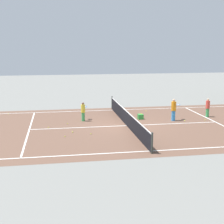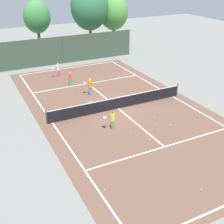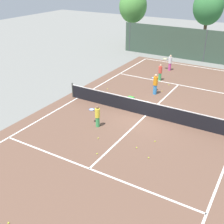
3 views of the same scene
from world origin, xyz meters
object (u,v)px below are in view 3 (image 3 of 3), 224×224
Objects in this scene: player_1 at (160,72)px; tennis_ball_12 at (98,138)px; tennis_ball_8 at (97,154)px; tennis_ball_3 at (149,158)px; ball_crate at (131,99)px; player_2 at (155,84)px; tennis_ball_2 at (8,223)px; player_0 at (170,62)px; tennis_ball_0 at (169,85)px; tennis_ball_4 at (107,89)px; player_3 at (97,116)px; tennis_ball_7 at (162,91)px; tennis_ball_11 at (137,148)px; tennis_ball_6 at (155,141)px.

tennis_ball_12 is (0.63, -10.54, -0.68)m from player_1.
tennis_ball_8 is 1.00× the size of tennis_ball_12.
tennis_ball_3 is at bearing -70.56° from player_1.
ball_crate is 6.47× the size of tennis_ball_12.
player_2 is 14.26m from tennis_ball_2.
player_0 is at bearing 96.40° from tennis_ball_8.
tennis_ball_0 is at bearing -32.16° from player_1.
tennis_ball_0 is 1.00× the size of tennis_ball_4.
player_1 is 1.03× the size of player_3.
player_3 reaches higher than tennis_ball_8.
tennis_ball_3 is at bearing -73.57° from player_0.
tennis_ball_7 is at bearing 24.24° from tennis_ball_4.
tennis_ball_0 is 11.13m from tennis_ball_8.
ball_crate is at bearing -112.69° from player_2.
tennis_ball_2 is 1.00× the size of tennis_ball_3.
tennis_ball_4 is at bearing 118.15° from tennis_ball_8.
player_1 reaches higher than ball_crate.
player_0 is 22.26× the size of tennis_ball_11.
tennis_ball_11 is 1.00× the size of tennis_ball_12.
player_0 is 13.70m from tennis_ball_11.
tennis_ball_2 is at bearing -86.62° from player_1.
tennis_ball_3 and tennis_ball_11 have the same top height.
player_2 is 24.03× the size of tennis_ball_12.
player_1 is 9.38m from player_3.
tennis_ball_7 is at bearing 91.70° from tennis_ball_8.
tennis_ball_11 is (1.88, 6.93, 0.00)m from tennis_ball_2.
tennis_ball_4 is (-2.51, -7.02, -0.73)m from player_0.
tennis_ball_6 is 1.00× the size of tennis_ball_8.
player_1 is at bearing 147.84° from tennis_ball_0.
tennis_ball_11 is (1.78, -8.04, 0.00)m from tennis_ball_7.
player_3 reaches higher than tennis_ball_11.
tennis_ball_11 is at bearing 151.33° from tennis_ball_3.
tennis_ball_6 is at bearing 61.07° from tennis_ball_11.
player_0 is at bearing 90.39° from player_3.
tennis_ball_4 is at bearing -139.40° from tennis_ball_0.
tennis_ball_0 is 1.00× the size of tennis_ball_2.
tennis_ball_4 is (-3.79, 13.21, 0.00)m from tennis_ball_2.
player_0 is at bearing 104.69° from tennis_ball_7.
player_0 is 6.09m from player_2.
tennis_ball_2 is (-0.08, -16.53, 0.00)m from tennis_ball_0.
player_0 is 22.26× the size of tennis_ball_12.
player_2 is at bearing 93.81° from tennis_ball_8.
tennis_ball_4 is at bearing -124.69° from player_1.
player_1 reaches higher than tennis_ball_11.
tennis_ball_3 is 1.04m from tennis_ball_11.
tennis_ball_4 is 7.37m from tennis_ball_12.
tennis_ball_3 is 1.00× the size of tennis_ball_6.
tennis_ball_8 is at bearing -88.43° from tennis_ball_0.
player_3 is 20.58× the size of tennis_ball_11.
tennis_ball_8 is (1.66, -14.83, -0.73)m from player_0.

